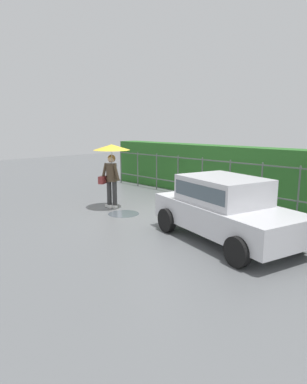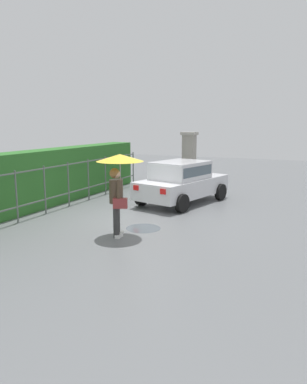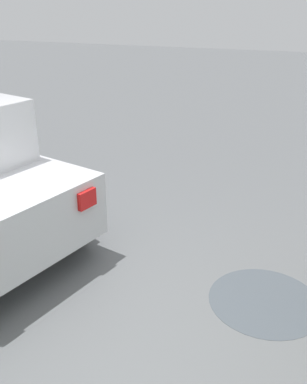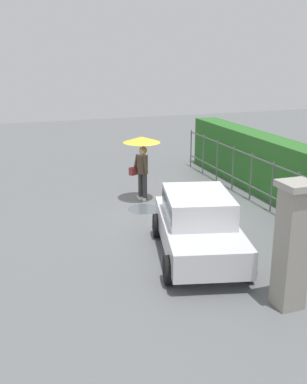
# 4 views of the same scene
# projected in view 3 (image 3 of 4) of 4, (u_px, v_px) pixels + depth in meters

# --- Properties ---
(ground_plane) EXTENTS (40.00, 40.00, 0.00)m
(ground_plane) POSITION_uv_depth(u_px,v_px,m) (120.00, 335.00, 3.31)
(ground_plane) COLOR slate
(puddle_near) EXTENTS (0.94, 0.94, 0.00)m
(puddle_near) POSITION_uv_depth(u_px,v_px,m) (265.00, 301.00, 3.68)
(puddle_near) COLOR #4C545B
(puddle_near) RESTS_ON ground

